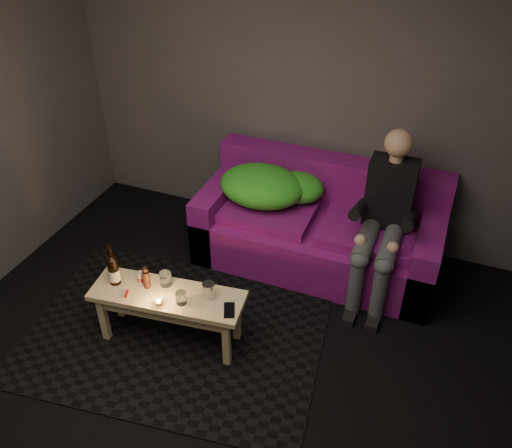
{
  "coord_description": "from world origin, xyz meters",
  "views": [
    {
      "loc": [
        1.19,
        -1.76,
        2.95
      ],
      "look_at": [
        -0.03,
        1.31,
        0.6
      ],
      "focal_mm": 38.0,
      "sensor_mm": 36.0,
      "label": 1
    }
  ],
  "objects_px": {
    "sofa": "(320,229)",
    "steel_cup": "(209,290)",
    "beer_bottle_b": "(114,270)",
    "person": "(384,216)",
    "beer_bottle_a": "(112,265)",
    "coffee_table": "(168,302)"
  },
  "relations": [
    {
      "from": "sofa",
      "to": "steel_cup",
      "type": "height_order",
      "value": "sofa"
    },
    {
      "from": "sofa",
      "to": "beer_bottle_b",
      "type": "distance_m",
      "value": 1.73
    },
    {
      "from": "person",
      "to": "beer_bottle_a",
      "type": "xyz_separation_m",
      "value": [
        -1.68,
        -1.09,
        -0.14
      ]
    },
    {
      "from": "steel_cup",
      "to": "sofa",
      "type": "bearing_deg",
      "value": 70.08
    },
    {
      "from": "person",
      "to": "beer_bottle_a",
      "type": "distance_m",
      "value": 2.0
    },
    {
      "from": "person",
      "to": "steel_cup",
      "type": "xyz_separation_m",
      "value": [
        -0.95,
        -1.04,
        -0.18
      ]
    },
    {
      "from": "coffee_table",
      "to": "beer_bottle_b",
      "type": "distance_m",
      "value": 0.43
    },
    {
      "from": "coffee_table",
      "to": "person",
      "type": "bearing_deg",
      "value": 42.17
    },
    {
      "from": "person",
      "to": "coffee_table",
      "type": "height_order",
      "value": "person"
    },
    {
      "from": "sofa",
      "to": "steel_cup",
      "type": "distance_m",
      "value": 1.29
    },
    {
      "from": "coffee_table",
      "to": "beer_bottle_a",
      "type": "height_order",
      "value": "beer_bottle_a"
    },
    {
      "from": "beer_bottle_b",
      "to": "coffee_table",
      "type": "bearing_deg",
      "value": 4.84
    },
    {
      "from": "sofa",
      "to": "coffee_table",
      "type": "xyz_separation_m",
      "value": [
        -0.71,
        -1.27,
        0.05
      ]
    },
    {
      "from": "person",
      "to": "coffee_table",
      "type": "relative_size",
      "value": 1.19
    },
    {
      "from": "person",
      "to": "sofa",
      "type": "bearing_deg",
      "value": 163.02
    },
    {
      "from": "beer_bottle_a",
      "to": "person",
      "type": "bearing_deg",
      "value": 33.1
    },
    {
      "from": "beer_bottle_b",
      "to": "steel_cup",
      "type": "distance_m",
      "value": 0.68
    },
    {
      "from": "sofa",
      "to": "steel_cup",
      "type": "bearing_deg",
      "value": -109.92
    },
    {
      "from": "beer_bottle_b",
      "to": "steel_cup",
      "type": "xyz_separation_m",
      "value": [
        0.67,
        0.11,
        -0.06
      ]
    },
    {
      "from": "sofa",
      "to": "beer_bottle_a",
      "type": "bearing_deg",
      "value": -132.76
    },
    {
      "from": "beer_bottle_b",
      "to": "person",
      "type": "bearing_deg",
      "value": 35.38
    },
    {
      "from": "beer_bottle_b",
      "to": "beer_bottle_a",
      "type": "bearing_deg",
      "value": 134.93
    }
  ]
}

